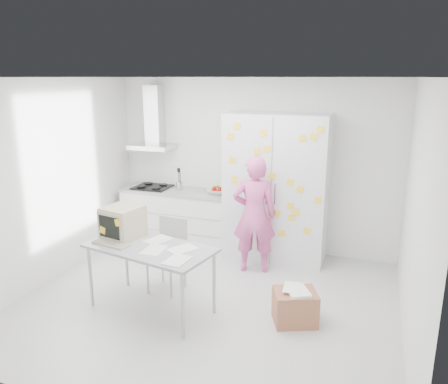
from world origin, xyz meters
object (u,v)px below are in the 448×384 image
(desk, at_px, (132,233))
(chair, at_px, (169,250))
(cardboard_box, at_px, (295,306))
(person, at_px, (254,215))

(desk, height_order, chair, desk)
(chair, xyz_separation_m, cardboard_box, (1.71, -0.28, -0.34))
(person, xyz_separation_m, cardboard_box, (0.82, -1.18, -0.64))
(desk, distance_m, chair, 0.64)
(person, relative_size, cardboard_box, 2.88)
(person, relative_size, chair, 1.76)
(cardboard_box, bearing_deg, desk, -174.61)
(desk, bearing_deg, person, 61.81)
(chair, distance_m, cardboard_box, 1.77)
(person, height_order, desk, person)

